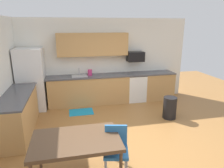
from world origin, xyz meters
The scene contains 18 objects.
ground_plane centered at (0.00, 0.00, 0.00)m, with size 12.00×12.00×0.00m, color #9E6B38.
wall_back centered at (0.00, 2.65, 1.35)m, with size 5.80×0.10×2.70m, color white.
cabinet_run_back centered at (-0.48, 2.30, 0.45)m, with size 2.54×0.60×0.90m, color tan.
cabinet_run_back_right centered at (1.90, 2.30, 0.45)m, with size 1.01×0.60×0.90m, color tan.
cabinet_run_left centered at (-2.30, 0.80, 0.45)m, with size 0.60×2.00×0.90m, color tan.
countertop_back centered at (0.00, 2.30, 0.92)m, with size 4.80×0.64×0.04m, color #4C4C51.
countertop_left centered at (-2.30, 0.80, 0.92)m, with size 0.64×2.00×0.04m, color #4C4C51.
upper_cabinets_back centered at (-0.30, 2.43, 1.90)m, with size 2.20×0.34×0.70m, color tan.
refrigerator centered at (-2.18, 2.22, 0.92)m, with size 0.76×0.70×1.84m, color white.
oven_range centered at (1.09, 2.30, 0.46)m, with size 0.60×0.60×0.91m.
microwave centered at (1.09, 2.40, 1.48)m, with size 0.54×0.36×0.32m, color black.
sink_basin centered at (-0.76, 2.30, 0.88)m, with size 0.48×0.40×0.14m, color #A5A8AD.
sink_faucet centered at (-0.76, 2.48, 1.04)m, with size 0.02×0.02×0.24m, color #B2B5BA.
dining_table centered at (-1.03, -1.04, 0.67)m, with size 1.40×0.90×0.73m.
chair_near_table centered at (-0.38, -1.06, 0.50)m, with size 0.48×0.48×0.85m.
trash_bin centered at (1.56, 0.75, 0.30)m, with size 0.36×0.36×0.60m, color black.
floor_mat centered at (-0.79, 1.65, 0.01)m, with size 0.70×0.50×0.01m, color #198CBF.
kettle centered at (-0.43, 2.35, 1.02)m, with size 0.14×0.14×0.20m, color #CC3372.
Camera 1 is at (-1.08, -3.96, 2.46)m, focal length 32.57 mm.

